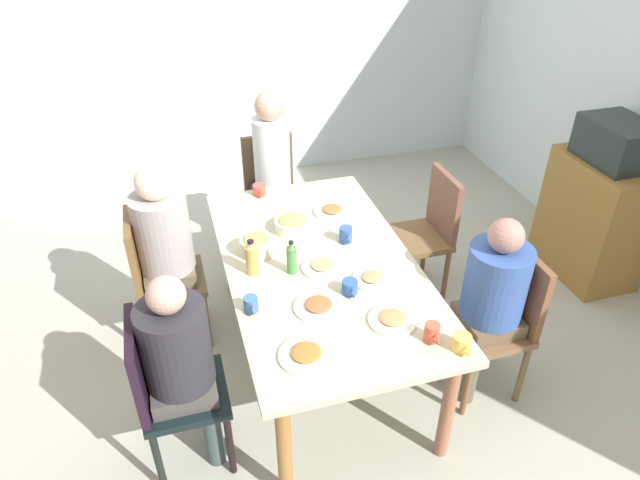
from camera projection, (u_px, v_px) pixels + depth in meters
ground_plane at (320, 357)px, 3.53m from camera, size 6.24×6.24×0.00m
wall_left at (234, 37)px, 4.92m from camera, size 0.12×4.99×2.60m
dining_table at (320, 273)px, 3.16m from camera, size 1.85×1.03×0.73m
chair_0 at (272, 188)px, 4.29m from camera, size 0.40×0.40×0.90m
person_0 at (273, 164)px, 4.08m from camera, size 0.30×0.30×1.29m
chair_1 at (156, 273)px, 3.41m from camera, size 0.40×0.40×0.90m
person_1 at (166, 240)px, 3.30m from camera, size 0.32×0.32×1.22m
chair_2 at (501, 316)px, 3.09m from camera, size 0.40×0.40×0.90m
person_2 at (492, 293)px, 2.96m from camera, size 0.33×0.33×1.14m
chair_3 at (166, 387)px, 2.67m from camera, size 0.40×0.40×0.90m
person_3 at (181, 357)px, 2.59m from camera, size 0.32×0.32×1.14m
chair_4 at (427, 228)px, 3.82m from camera, size 0.40×0.40×0.90m
plate_0 at (323, 266)px, 3.07m from camera, size 0.23×0.23×0.04m
plate_1 at (306, 354)px, 2.52m from camera, size 0.25×0.25×0.04m
plate_2 at (372, 279)px, 2.98m from camera, size 0.21×0.21×0.04m
plate_3 at (392, 319)px, 2.72m from camera, size 0.23×0.23×0.04m
plate_4 at (332, 211)px, 3.56m from camera, size 0.23×0.23×0.04m
plate_5 at (318, 306)px, 2.80m from camera, size 0.25×0.25×0.04m
bowl_0 at (256, 245)px, 3.16m from camera, size 0.18×0.18×0.12m
bowl_1 at (293, 224)px, 3.37m from camera, size 0.22×0.22×0.09m
cup_0 at (350, 287)px, 2.88m from camera, size 0.12×0.08×0.07m
cup_1 at (251, 304)px, 2.77m from camera, size 0.11×0.07×0.08m
cup_2 at (432, 333)px, 2.59m from camera, size 0.11×0.07×0.09m
cup_3 at (259, 190)px, 3.74m from camera, size 0.12×0.08×0.07m
cup_4 at (462, 343)px, 2.55m from camera, size 0.12×0.09×0.08m
cup_5 at (346, 235)px, 3.27m from camera, size 0.11×0.08×0.09m
bottle_0 at (292, 258)px, 3.00m from camera, size 0.05×0.05×0.20m
bottle_1 at (252, 258)px, 2.99m from camera, size 0.07×0.07×0.21m
side_cabinet at (594, 219)px, 4.04m from camera, size 0.70×0.44×0.90m
microwave at (618, 142)px, 3.71m from camera, size 0.48×0.36×0.28m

